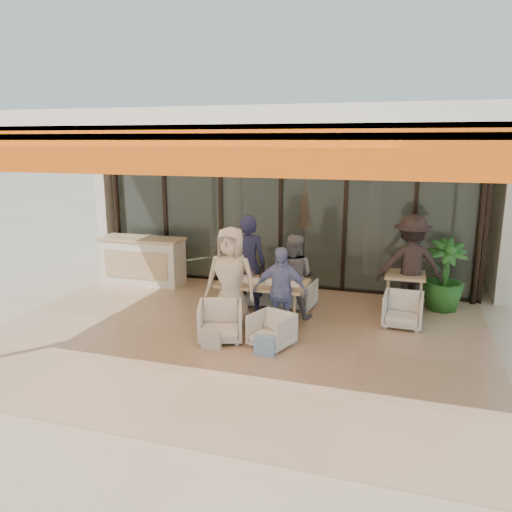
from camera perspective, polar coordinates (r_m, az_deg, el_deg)
The scene contains 21 objects.
ground at distance 8.20m, azimuth -2.56°, elevation -9.18°, with size 70.00×70.00×0.00m, color #C6B293.
terrace_floor at distance 8.20m, azimuth -2.56°, elevation -9.14°, with size 8.00×6.00×0.01m, color tan.
terrace_structure at distance 7.34m, azimuth -3.54°, elevation 14.18°, with size 8.00×6.00×3.40m.
glass_storefront at distance 10.57m, azimuth 2.86°, elevation 4.89°, with size 8.08×0.10×3.20m.
interior_block at distance 12.75m, azimuth 5.55°, elevation 9.10°, with size 9.05×3.62×3.52m.
host_counter at distance 11.23m, azimuth -12.82°, elevation -0.49°, with size 1.85×0.65×1.04m.
dining_table at distance 8.56m, azimuth 0.77°, elevation -3.33°, with size 1.50×0.90×0.93m.
chair_far_left at distance 9.63m, azimuth -0.01°, elevation -3.46°, with size 0.70×0.66×0.72m, color white.
chair_far_right at distance 9.45m, azimuth 4.88°, elevation -4.19°, with size 0.60×0.56×0.61m, color white.
chair_near_left at distance 7.94m, azimuth -4.10°, elevation -7.28°, with size 0.68×0.64×0.70m, color white.
chair_near_right at distance 7.71m, azimuth 1.80°, elevation -8.30°, with size 0.58×0.54×0.60m, color white.
diner_navy at distance 9.03m, azimuth -0.95°, elevation -0.97°, with size 0.67×0.44×1.83m, color #1B1E3B.
diner_grey at distance 8.85m, azimuth 4.24°, elevation -2.34°, with size 0.74×0.57×1.51m, color #5D5D62.
diner_cream at distance 8.22m, azimuth -2.90°, elevation -2.68°, with size 0.86×0.56×1.75m, color beige.
diner_periwinkle at distance 8.02m, azimuth 2.78°, elevation -4.10°, with size 0.87×0.36×1.48m, color #6B7BB3.
tote_bag_cream at distance 7.66m, azimuth -5.18°, elevation -9.53°, with size 0.30×0.10×0.34m, color silver.
tote_bag_blue at distance 7.40m, azimuth 0.95°, elevation -10.30°, with size 0.30×0.10×0.34m, color #99BFD8.
side_table at distance 9.48m, azimuth 16.65°, elevation -2.58°, with size 0.70×0.70×0.74m.
side_chair at distance 8.85m, azimuth 16.44°, elevation -5.77°, with size 0.64×0.60×0.66m, color white.
standing_woman at distance 9.46m, azimuth 17.26°, elevation -0.92°, with size 1.18×0.68×1.83m, color black.
potted_palm at distance 9.83m, azimuth 20.70°, elevation -2.10°, with size 0.76×0.76×1.35m, color #1E5919.
Camera 1 is at (2.59, -7.14, 3.11)m, focal length 35.00 mm.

